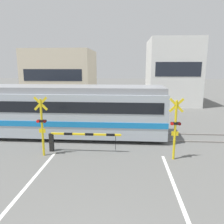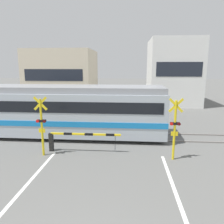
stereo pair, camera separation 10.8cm
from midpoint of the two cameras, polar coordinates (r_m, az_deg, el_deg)
The scene contains 10 objects.
rail_track_near at distance 13.31m, azimuth 0.00°, elevation -7.18°, with size 50.00×0.10×0.08m.
rail_track_far at distance 14.67m, azimuth 0.45°, elevation -5.37°, with size 50.00×0.10×0.08m.
commuter_train at distance 14.40m, azimuth -15.59°, elevation 0.71°, with size 14.36×3.01×3.19m.
crossing_barrier_near at distance 11.59m, azimuth -10.64°, elevation -6.68°, with size 3.75×0.20×1.01m.
crossing_barrier_far at distance 16.27m, azimuth 7.89°, elevation -1.23°, with size 3.75×0.20×1.01m.
crossing_signal_left at distance 11.18m, azimuth -17.65°, elevation -2.91°, with size 0.68×0.15×2.97m.
crossing_signal_right at distance 10.59m, azimuth 16.37°, elevation -3.64°, with size 0.68×0.15×2.97m.
pedestrian at distance 18.69m, azimuth -2.34°, elevation 1.19°, with size 0.38×0.22×1.63m.
building_left_of_street at distance 27.98m, azimuth -12.57°, elevation 9.02°, with size 7.66×6.87×6.31m.
building_right_of_street at distance 27.22m, azimuth 15.65°, elevation 9.99°, with size 5.56×6.87×7.44m.
Camera 2 is at (1.06, -2.69, 4.36)m, focal length 35.00 mm.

